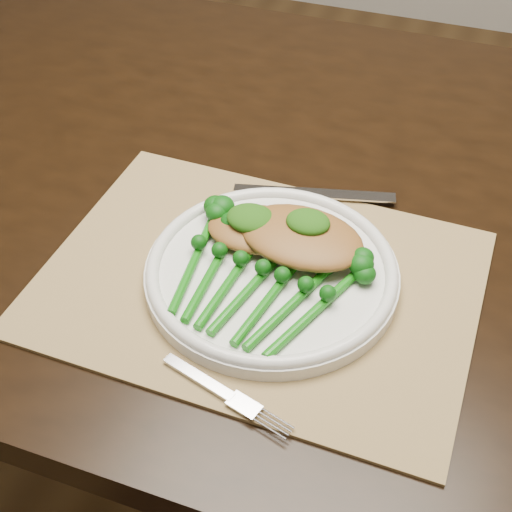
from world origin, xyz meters
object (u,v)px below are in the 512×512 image
(dinner_plate, at_px, (272,271))
(placemat, at_px, (259,282))
(chicken_fillet_left, at_px, (259,229))
(dining_table, at_px, (288,362))
(broccolini_bundle, at_px, (251,287))

(dinner_plate, bearing_deg, placemat, -152.61)
(placemat, height_order, chicken_fillet_left, chicken_fillet_left)
(placemat, bearing_deg, dining_table, 95.97)
(dining_table, xyz_separation_m, placemat, (0.02, -0.19, 0.37))
(chicken_fillet_left, relative_size, broccolini_bundle, 0.55)
(dining_table, xyz_separation_m, chicken_fillet_left, (-0.00, -0.14, 0.40))
(dining_table, distance_m, placemat, 0.42)
(dining_table, xyz_separation_m, broccolini_bundle, (0.02, -0.22, 0.40))
(chicken_fillet_left, bearing_deg, dinner_plate, -66.31)
(dinner_plate, xyz_separation_m, broccolini_bundle, (-0.01, -0.04, 0.01))
(placemat, bearing_deg, broccolini_bundle, -84.59)
(dinner_plate, relative_size, broccolini_bundle, 1.29)
(chicken_fillet_left, bearing_deg, placemat, -81.37)
(placemat, bearing_deg, chicken_fillet_left, 110.29)
(dining_table, height_order, broccolini_bundle, broccolini_bundle)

